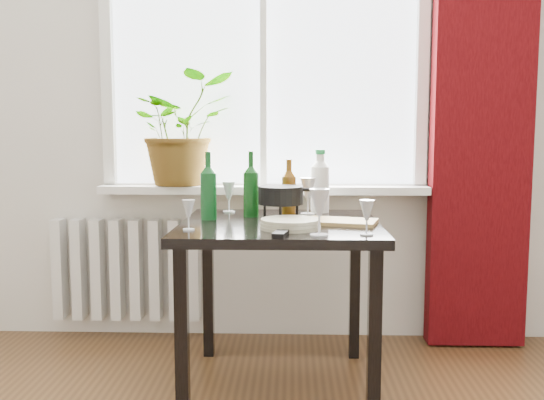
{
  "coord_description": "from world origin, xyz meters",
  "views": [
    {
      "loc": [
        0.15,
        -1.04,
        1.13
      ],
      "look_at": [
        0.07,
        1.55,
        0.84
      ],
      "focal_mm": 40.0,
      "sensor_mm": 36.0,
      "label": 1
    }
  ],
  "objects_px": {
    "fondue_pot": "(281,203)",
    "cutting_board": "(341,222)",
    "wineglass_far_right": "(367,217)",
    "cleaning_bottle": "(320,180)",
    "tv_remote": "(282,233)",
    "bottle_amber": "(289,187)",
    "wineglass_back_left": "(229,197)",
    "wineglass_front_left": "(189,215)",
    "wineglass_back_center": "(308,196)",
    "plate_stack": "(290,224)",
    "radiator": "(127,269)",
    "wineglass_front_right": "(319,212)",
    "wine_bottle_left": "(209,185)",
    "table": "(280,243)",
    "wine_bottle_right": "(251,184)",
    "potted_plant": "(181,129)"
  },
  "relations": [
    {
      "from": "wineglass_back_left",
      "to": "table",
      "type": "bearing_deg",
      "value": -51.05
    },
    {
      "from": "bottle_amber",
      "to": "wineglass_far_right",
      "type": "distance_m",
      "value": 0.6
    },
    {
      "from": "fondue_pot",
      "to": "potted_plant",
      "type": "bearing_deg",
      "value": 116.39
    },
    {
      "from": "fondue_pot",
      "to": "wineglass_far_right",
      "type": "bearing_deg",
      "value": -64.19
    },
    {
      "from": "potted_plant",
      "to": "wineglass_back_left",
      "type": "bearing_deg",
      "value": -47.01
    },
    {
      "from": "fondue_pot",
      "to": "wineglass_back_left",
      "type": "bearing_deg",
      "value": 116.46
    },
    {
      "from": "bottle_amber",
      "to": "wineglass_front_left",
      "type": "relative_size",
      "value": 2.18
    },
    {
      "from": "potted_plant",
      "to": "cutting_board",
      "type": "bearing_deg",
      "value": -39.05
    },
    {
      "from": "wineglass_far_right",
      "to": "fondue_pot",
      "type": "bearing_deg",
      "value": 132.46
    },
    {
      "from": "potted_plant",
      "to": "fondue_pot",
      "type": "distance_m",
      "value": 0.85
    },
    {
      "from": "wine_bottle_right",
      "to": "cutting_board",
      "type": "xyz_separation_m",
      "value": [
        0.4,
        -0.2,
        -0.14
      ]
    },
    {
      "from": "table",
      "to": "cleaning_bottle",
      "type": "distance_m",
      "value": 0.45
    },
    {
      "from": "fondue_pot",
      "to": "bottle_amber",
      "type": "bearing_deg",
      "value": 60.54
    },
    {
      "from": "wineglass_far_right",
      "to": "wineglass_front_left",
      "type": "height_order",
      "value": "wineglass_far_right"
    },
    {
      "from": "bottle_amber",
      "to": "tv_remote",
      "type": "relative_size",
      "value": 1.73
    },
    {
      "from": "fondue_pot",
      "to": "cutting_board",
      "type": "relative_size",
      "value": 0.76
    },
    {
      "from": "potted_plant",
      "to": "wineglass_back_center",
      "type": "xyz_separation_m",
      "value": [
        0.66,
        -0.37,
        -0.31
      ]
    },
    {
      "from": "table",
      "to": "potted_plant",
      "type": "height_order",
      "value": "potted_plant"
    },
    {
      "from": "wine_bottle_left",
      "to": "wineglass_front_right",
      "type": "xyz_separation_m",
      "value": [
        0.47,
        -0.41,
        -0.06
      ]
    },
    {
      "from": "wineglass_front_right",
      "to": "wine_bottle_left",
      "type": "bearing_deg",
      "value": 138.98
    },
    {
      "from": "table",
      "to": "wine_bottle_left",
      "type": "distance_m",
      "value": 0.41
    },
    {
      "from": "wineglass_front_left",
      "to": "tv_remote",
      "type": "relative_size",
      "value": 0.8
    },
    {
      "from": "plate_stack",
      "to": "tv_remote",
      "type": "distance_m",
      "value": 0.15
    },
    {
      "from": "wine_bottle_left",
      "to": "bottle_amber",
      "type": "distance_m",
      "value": 0.38
    },
    {
      "from": "fondue_pot",
      "to": "cutting_board",
      "type": "distance_m",
      "value": 0.28
    },
    {
      "from": "table",
      "to": "bottle_amber",
      "type": "height_order",
      "value": "bottle_amber"
    },
    {
      "from": "potted_plant",
      "to": "plate_stack",
      "type": "height_order",
      "value": "potted_plant"
    },
    {
      "from": "wineglass_far_right",
      "to": "cutting_board",
      "type": "xyz_separation_m",
      "value": [
        -0.07,
        0.29,
        -0.06
      ]
    },
    {
      "from": "bottle_amber",
      "to": "wineglass_back_left",
      "type": "distance_m",
      "value": 0.32
    },
    {
      "from": "table",
      "to": "bottle_amber",
      "type": "xyz_separation_m",
      "value": [
        0.04,
        0.19,
        0.23
      ]
    },
    {
      "from": "wineglass_far_right",
      "to": "wineglass_front_left",
      "type": "xyz_separation_m",
      "value": [
        -0.69,
        0.09,
        -0.01
      ]
    },
    {
      "from": "wine_bottle_right",
      "to": "tv_remote",
      "type": "relative_size",
      "value": 1.96
    },
    {
      "from": "table",
      "to": "wineglass_back_center",
      "type": "xyz_separation_m",
      "value": [
        0.13,
        0.24,
        0.18
      ]
    },
    {
      "from": "wine_bottle_left",
      "to": "wine_bottle_right",
      "type": "bearing_deg",
      "value": 28.72
    },
    {
      "from": "wineglass_back_center",
      "to": "wineglass_front_left",
      "type": "relative_size",
      "value": 1.45
    },
    {
      "from": "bottle_amber",
      "to": "tv_remote",
      "type": "xyz_separation_m",
      "value": [
        -0.02,
        -0.52,
        -0.13
      ]
    },
    {
      "from": "cleaning_bottle",
      "to": "tv_remote",
      "type": "height_order",
      "value": "cleaning_bottle"
    },
    {
      "from": "bottle_amber",
      "to": "wineglass_back_center",
      "type": "xyz_separation_m",
      "value": [
        0.09,
        0.05,
        -0.04
      ]
    },
    {
      "from": "wine_bottle_left",
      "to": "fondue_pot",
      "type": "relative_size",
      "value": 1.35
    },
    {
      "from": "wineglass_front_left",
      "to": "tv_remote",
      "type": "xyz_separation_m",
      "value": [
        0.37,
        -0.09,
        -0.05
      ]
    },
    {
      "from": "wineglass_back_left",
      "to": "wineglass_front_left",
      "type": "bearing_deg",
      "value": -100.72
    },
    {
      "from": "wineglass_far_right",
      "to": "plate_stack",
      "type": "bearing_deg",
      "value": 153.51
    },
    {
      "from": "wine_bottle_left",
      "to": "plate_stack",
      "type": "distance_m",
      "value": 0.46
    },
    {
      "from": "wineglass_far_right",
      "to": "fondue_pot",
      "type": "height_order",
      "value": "fondue_pot"
    },
    {
      "from": "wineglass_front_right",
      "to": "fondue_pot",
      "type": "distance_m",
      "value": 0.41
    },
    {
      "from": "wineglass_back_center",
      "to": "cutting_board",
      "type": "distance_m",
      "value": 0.32
    },
    {
      "from": "wineglass_front_right",
      "to": "fondue_pot",
      "type": "relative_size",
      "value": 0.81
    },
    {
      "from": "bottle_amber",
      "to": "radiator",
      "type": "bearing_deg",
      "value": 153.76
    },
    {
      "from": "wine_bottle_right",
      "to": "wineglass_front_left",
      "type": "xyz_separation_m",
      "value": [
        -0.22,
        -0.4,
        -0.09
      ]
    },
    {
      "from": "wine_bottle_left",
      "to": "cutting_board",
      "type": "bearing_deg",
      "value": -9.84
    }
  ]
}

